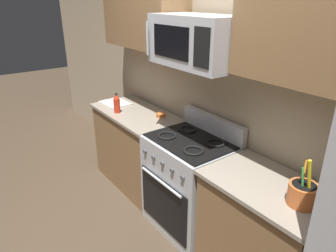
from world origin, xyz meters
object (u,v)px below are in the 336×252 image
at_px(range_oven, 189,183).
at_px(prep_bowl, 161,115).
at_px(utensil_crock, 303,194).
at_px(microwave, 196,41).
at_px(cutting_board, 115,103).
at_px(bottle_hot_sauce, 117,104).

xyz_separation_m(range_oven, prep_bowl, (-0.65, 0.14, 0.46)).
height_order(range_oven, utensil_crock, utensil_crock).
relative_size(range_oven, prep_bowl, 10.58).
bearing_deg(prep_bowl, range_oven, -11.72).
bearing_deg(utensil_crock, range_oven, 178.53).
bearing_deg(utensil_crock, microwave, 177.17).
xyz_separation_m(cutting_board, prep_bowl, (0.68, 0.19, 0.01)).
relative_size(range_oven, bottle_hot_sauce, 4.94).
bearing_deg(utensil_crock, bottle_hot_sauce, -176.08).
height_order(microwave, bottle_hot_sauce, microwave).
bearing_deg(prep_bowl, bottle_hot_sauce, -141.88).
height_order(cutting_board, prep_bowl, prep_bowl).
bearing_deg(bottle_hot_sauce, cutting_board, 156.90).
xyz_separation_m(microwave, bottle_hot_sauce, (-1.05, -0.20, -0.77)).
bearing_deg(microwave, cutting_board, -176.65).
relative_size(bottle_hot_sauce, prep_bowl, 2.14).
bearing_deg(utensil_crock, prep_bowl, 174.63).
distance_m(utensil_crock, prep_bowl, 1.75).
bearing_deg(cutting_board, bottle_hot_sauce, -23.10).
bearing_deg(microwave, range_oven, -89.99).
distance_m(microwave, cutting_board, 1.59).
xyz_separation_m(cutting_board, bottle_hot_sauce, (0.29, -0.12, 0.09)).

